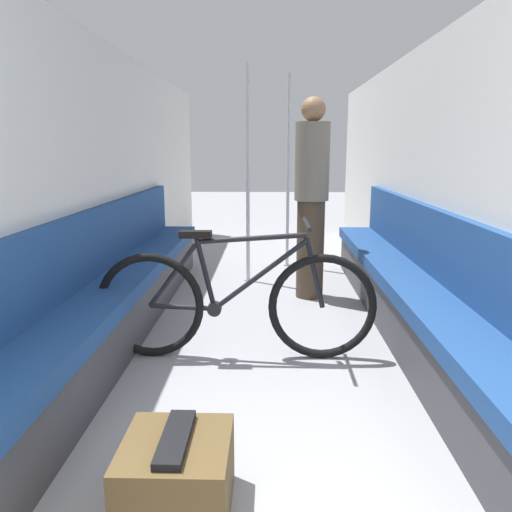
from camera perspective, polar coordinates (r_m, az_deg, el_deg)
wall_left at (r=3.68m, az=-19.38°, el=7.44°), size 0.10×9.09×2.14m
wall_right at (r=3.66m, az=21.60°, el=7.25°), size 0.10×9.09×2.14m
bench_seat_row_left at (r=3.69m, az=-15.58°, el=-4.30°), size 0.41×4.40×0.92m
bench_seat_row_right at (r=3.67m, az=17.65°, el=-4.52°), size 0.41×4.40×0.92m
bicycle at (r=3.19m, az=-2.35°, el=-5.39°), size 1.79×0.46×0.89m
grab_pole_near at (r=5.65m, az=3.69°, el=9.15°), size 0.08×0.08×2.12m
grab_pole_far at (r=4.96m, az=-0.94°, el=8.74°), size 0.08×0.08×2.12m
passenger_standing at (r=4.45m, az=6.35°, el=6.75°), size 0.30×0.30×1.76m
luggage_bag at (r=2.04m, az=-9.04°, el=-23.56°), size 0.40×0.41×0.32m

